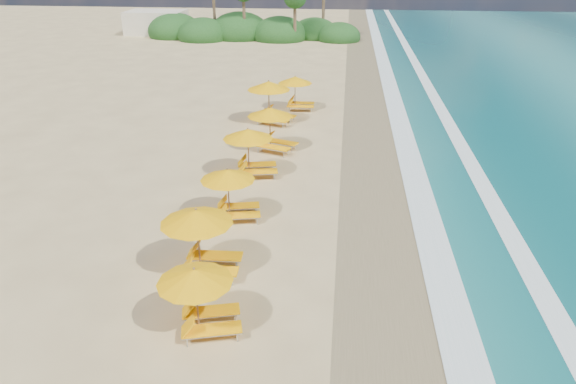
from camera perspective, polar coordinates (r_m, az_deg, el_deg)
The scene contains 12 objects.
ground at distance 20.95m, azimuth 0.00°, elevation -2.98°, with size 160.00×160.00×0.00m, color tan.
wet_sand at distance 20.94m, azimuth 10.96°, elevation -3.48°, with size 4.00×160.00×0.01m, color #8C7B53.
surf_foam at distance 21.35m, azimuth 18.21°, elevation -3.70°, with size 4.00×160.00×0.01m.
station_2 at distance 14.80m, azimuth -9.31°, elevation -11.09°, with size 2.65×2.56×2.12m.
station_3 at distance 17.21m, azimuth -9.17°, elevation -4.89°, with size 2.64×2.45×2.40m.
station_4 at distance 20.60m, azimuth -6.04°, elevation 0.15°, with size 2.65×2.54×2.18m.
station_5 at distance 24.55m, azimuth -3.91°, elevation 4.69°, with size 2.89×2.77×2.38m.
station_6 at distance 27.71m, azimuth -1.63°, elevation 7.16°, with size 3.09×3.04×2.40m.
station_7 at distance 32.32m, azimuth -1.76°, elevation 10.04°, with size 3.39×3.32×2.66m.
station_8 at distance 35.26m, azimuth 1.07°, elevation 10.97°, with size 2.50×2.31×2.29m.
treeline at distance 65.62m, azimuth -4.43°, elevation 17.19°, with size 25.80×8.80×9.74m.
beach_building at distance 71.11m, azimuth -14.13°, elevation 17.48°, with size 7.00×5.00×2.80m, color beige.
Camera 1 is at (2.05, -18.39, 9.83)m, focal length 32.64 mm.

